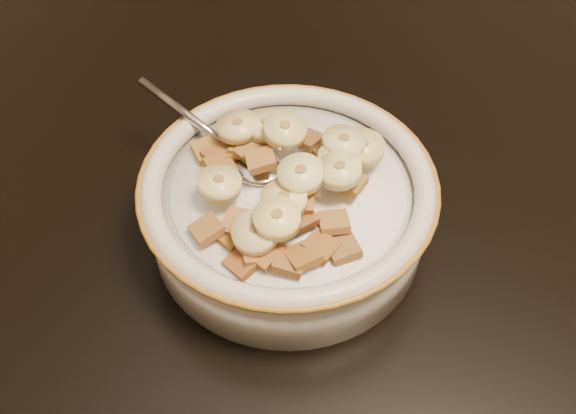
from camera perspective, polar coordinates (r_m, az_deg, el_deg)
The scene contains 48 objects.
chair at distance 1.31m, azimuth 23.99°, elevation 12.09°, with size 0.38×0.38×0.86m, color #371B10.
cereal_bowl at distance 0.48m, azimuth -0.00°, elevation -0.41°, with size 0.21×0.21×0.05m, color #B9B3A3.
milk at distance 0.46m, azimuth -0.00°, elevation 1.55°, with size 0.17×0.17×0.00m, color white.
spoon at distance 0.47m, azimuth -3.09°, elevation 3.78°, with size 0.04×0.05×0.01m, color #AAABAB.
cereal_square_0 at distance 0.42m, azimuth 2.91°, elevation -3.49°, with size 0.02×0.02×0.01m, color brown.
cereal_square_1 at distance 0.47m, azimuth -3.76°, elevation 5.13°, with size 0.02×0.02×0.01m, color #9A6926.
cereal_square_2 at distance 0.42m, azimuth 4.95°, elevation -3.71°, with size 0.02×0.02×0.01m, color brown.
cereal_square_3 at distance 0.48m, azimuth -7.19°, elevation 5.10°, with size 0.02×0.02×0.01m, color #915921.
cereal_square_4 at distance 0.43m, azimuth 0.93°, elevation 0.66°, with size 0.02×0.02×0.01m, color brown.
cereal_square_5 at distance 0.42m, azimuth -4.01°, elevation -4.89°, with size 0.02×0.02×0.01m, color brown.
cereal_square_6 at distance 0.43m, azimuth 1.09°, elevation -0.88°, with size 0.02×0.02×0.01m, color brown.
cereal_square_7 at distance 0.43m, azimuth -4.44°, elevation -1.39°, with size 0.02×0.02×0.01m, color #916032.
cereal_square_8 at distance 0.47m, azimuth -6.20°, elevation 4.61°, with size 0.02×0.02×0.01m, color brown.
cereal_square_9 at distance 0.41m, azimuth 0.09°, elevation -4.88°, with size 0.02×0.02×0.01m, color brown.
cereal_square_10 at distance 0.49m, azimuth -3.33°, elevation 6.36°, with size 0.02×0.02×0.01m, color brown.
cereal_square_11 at distance 0.47m, azimuth 3.08°, elevation 5.37°, with size 0.02×0.02×0.01m, color brown.
cereal_square_12 at distance 0.45m, azimuth -2.41°, elevation 4.18°, with size 0.02×0.02×0.01m, color #9A5624.
cereal_square_13 at distance 0.42m, azimuth -2.81°, elevation -4.08°, with size 0.02×0.02×0.01m, color brown.
cereal_square_14 at distance 0.43m, azimuth -1.40°, elevation -1.08°, with size 0.02×0.02×0.01m, color brown.
cereal_square_15 at distance 0.47m, azimuth -3.20°, elevation 4.96°, with size 0.02×0.02×0.01m, color brown.
cereal_square_16 at distance 0.43m, azimuth -4.85°, elevation -2.47°, with size 0.02×0.02×0.01m, color #905E1D.
cereal_square_17 at distance 0.45m, azimuth 5.39°, elevation 2.16°, with size 0.02×0.02×0.01m, color brown.
cereal_square_18 at distance 0.45m, azimuth 5.46°, elevation 2.24°, with size 0.02×0.02×0.01m, color brown.
cereal_square_19 at distance 0.49m, azimuth 5.71°, elevation 6.03°, with size 0.02×0.02×0.01m, color brown.
cereal_square_20 at distance 0.41m, azimuth 1.33°, elevation -4.36°, with size 0.02×0.02×0.01m, color brown.
cereal_square_21 at distance 0.50m, azimuth -4.73°, elevation 7.31°, with size 0.02×0.02×0.01m, color brown.
cereal_square_22 at distance 0.43m, azimuth 4.10°, elevation -1.35°, with size 0.02×0.02×0.01m, color brown.
cereal_square_23 at distance 0.43m, azimuth -7.22°, elevation -1.97°, with size 0.02×0.02×0.01m, color #965B2D.
cereal_square_24 at distance 0.43m, azimuth -0.08°, elevation 0.47°, with size 0.02×0.02×0.01m, color brown.
cereal_square_25 at distance 0.44m, azimuth 1.37°, elevation 1.79°, with size 0.02×0.02×0.01m, color olive.
cereal_square_26 at distance 0.50m, azimuth -2.80°, elevation 6.82°, with size 0.02×0.02×0.01m, color brown.
cereal_square_27 at distance 0.46m, azimuth -6.05°, elevation 3.54°, with size 0.02×0.02×0.01m, color brown.
cereal_square_28 at distance 0.49m, azimuth -3.20°, elevation 6.37°, with size 0.02×0.02×0.01m, color brown.
cereal_square_29 at distance 0.48m, azimuth 1.71°, elevation 6.05°, with size 0.02×0.02×0.01m, color brown.
cereal_square_30 at distance 0.42m, azimuth -2.13°, elevation -4.09°, with size 0.02×0.02×0.01m, color brown.
cereal_square_31 at distance 0.47m, azimuth 5.26°, elevation 4.72°, with size 0.02×0.02×0.01m, color brown.
banana_slice_0 at distance 0.45m, azimuth 4.59°, elevation 4.18°, with size 0.03×0.03×0.01m, color #F4E389.
banana_slice_1 at distance 0.47m, azimuth 6.69°, elevation 5.26°, with size 0.03×0.03×0.01m, color #E4C671.
banana_slice_2 at distance 0.41m, azimuth -0.98°, elevation -1.05°, with size 0.03×0.03×0.01m, color #FCEE85.
banana_slice_3 at distance 0.44m, azimuth -6.14°, elevation 2.07°, with size 0.03×0.03×0.01m, color #DBC484.
banana_slice_4 at distance 0.47m, azimuth -1.99°, elevation 7.25°, with size 0.03×0.03×0.01m, color #F0DC91.
banana_slice_5 at distance 0.46m, azimuth -0.27°, elevation 6.87°, with size 0.03×0.03×0.01m, color #CFBE8A.
banana_slice_6 at distance 0.42m, azimuth -2.92°, elevation -2.29°, with size 0.03×0.03×0.01m, color #DBBD7B.
banana_slice_7 at distance 0.43m, azimuth 1.12°, elevation 2.93°, with size 0.03×0.03×0.01m, color beige.
banana_slice_8 at distance 0.47m, azimuth -4.47°, elevation 7.13°, with size 0.03×0.03×0.01m, color #CCBD7B.
banana_slice_9 at distance 0.42m, azimuth -0.37°, elevation 0.65°, with size 0.03×0.03×0.01m, color #FFE47F.
banana_slice_10 at distance 0.44m, azimuth 4.58°, elevation 3.27°, with size 0.03×0.03×0.01m, color beige.
banana_slice_11 at distance 0.46m, azimuth 4.97°, elevation 5.74°, with size 0.03×0.03×0.01m, color #E2CF88.
Camera 1 is at (-0.09, -0.36, 1.14)m, focal length 40.00 mm.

